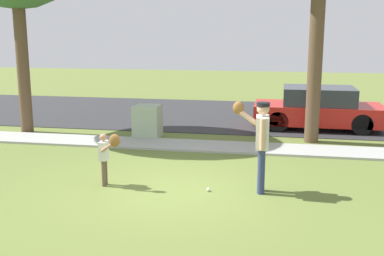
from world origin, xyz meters
TOP-DOWN VIEW (x-y plane):
  - ground_plane at (0.00, 3.50)m, footprint 48.00×48.00m
  - sidewalk_strip at (0.00, 3.60)m, footprint 36.00×1.20m
  - road_surface at (0.00, 8.60)m, footprint 36.00×6.80m
  - person_adult at (1.71, 0.23)m, footprint 0.73×0.63m
  - person_child at (-1.34, 0.02)m, footprint 0.49×0.42m
  - baseball at (0.74, 0.07)m, footprint 0.07×0.07m
  - utility_cabinet at (-1.75, 4.48)m, footprint 0.76×0.73m
  - parked_hatchback_red at (3.28, 6.64)m, footprint 4.00×1.75m

SIDE VIEW (x-z plane):
  - ground_plane at x=0.00m, z-range 0.00..0.00m
  - road_surface at x=0.00m, z-range 0.00..0.02m
  - sidewalk_strip at x=0.00m, z-range 0.00..0.06m
  - baseball at x=0.74m, z-range 0.00..0.07m
  - utility_cabinet at x=-1.75m, z-range 0.00..0.96m
  - parked_hatchback_red at x=3.28m, z-range 0.00..1.32m
  - person_child at x=-1.34m, z-range 0.16..1.28m
  - person_adult at x=1.71m, z-range 0.22..2.00m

